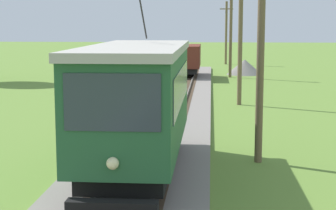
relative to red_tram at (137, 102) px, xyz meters
The scene contains 7 objects.
red_tram is the anchor object (origin of this frame).
freight_car 28.93m from the red_tram, 90.01° to the left, with size 2.40×5.20×2.31m.
utility_pole_mid 4.60m from the red_tram, 29.90° to the left, with size 1.40×0.31×7.99m.
utility_pole_far 15.20m from the red_tram, 76.06° to the left, with size 1.40×0.33×7.86m.
utility_pole_distant 29.91m from the red_tram, 83.01° to the left, with size 1.40×0.51×7.51m.
utility_pole_horizon 43.96m from the red_tram, 85.26° to the left, with size 1.40×0.50×6.60m.
gravel_pile 32.74m from the red_tram, 81.29° to the left, with size 3.05×3.05×1.29m, color gray.
Camera 1 is at (2.09, 6.20, 4.47)m, focal length 59.55 mm.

